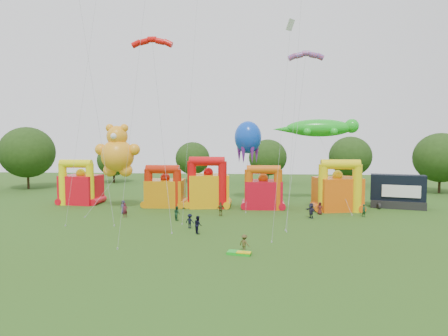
# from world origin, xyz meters

# --- Properties ---
(ground) EXTENTS (160.00, 160.00, 0.00)m
(ground) POSITION_xyz_m (0.00, 0.00, 0.00)
(ground) COLOR #315117
(ground) RESTS_ON ground
(tree_ring) EXTENTS (127.10, 129.23, 12.07)m
(tree_ring) POSITION_xyz_m (-1.22, 0.63, 6.26)
(tree_ring) COLOR #352314
(tree_ring) RESTS_ON ground
(bouncy_castle_0) EXTENTS (5.91, 5.04, 6.76)m
(bouncy_castle_0) POSITION_xyz_m (-20.73, 28.23, 2.56)
(bouncy_castle_0) COLOR red
(bouncy_castle_0) RESTS_ON ground
(bouncy_castle_1) EXTENTS (5.38, 4.34, 6.13)m
(bouncy_castle_1) POSITION_xyz_m (-7.48, 26.88, 2.32)
(bouncy_castle_1) COLOR orange
(bouncy_castle_1) RESTS_ON ground
(bouncy_castle_2) EXTENTS (6.23, 5.32, 7.31)m
(bouncy_castle_2) POSITION_xyz_m (-1.18, 27.02, 2.76)
(bouncy_castle_2) COLOR #E99E0C
(bouncy_castle_2) RESTS_ON ground
(bouncy_castle_3) EXTENTS (5.31, 4.32, 6.18)m
(bouncy_castle_3) POSITION_xyz_m (6.68, 26.51, 2.35)
(bouncy_castle_3) COLOR red
(bouncy_castle_3) RESTS_ON ground
(bouncy_castle_4) EXTENTS (6.66, 5.83, 7.07)m
(bouncy_castle_4) POSITION_xyz_m (16.87, 25.78, 2.67)
(bouncy_castle_4) COLOR #EA5A0C
(bouncy_castle_4) RESTS_ON ground
(stage_trailer) EXTENTS (7.69, 4.60, 4.76)m
(stage_trailer) POSITION_xyz_m (25.74, 28.38, 2.29)
(stage_trailer) COLOR black
(stage_trailer) RESTS_ON ground
(teddy_bear_kite) EXTENTS (6.36, 8.53, 11.96)m
(teddy_bear_kite) POSITION_xyz_m (-13.90, 23.27, 5.96)
(teddy_bear_kite) COLOR orange
(teddy_bear_kite) RESTS_ON ground
(gecko_kite) EXTENTS (12.96, 12.65, 12.90)m
(gecko_kite) POSITION_xyz_m (16.26, 28.51, 6.74)
(gecko_kite) COLOR green
(gecko_kite) RESTS_ON ground
(octopus_kite) EXTENTS (4.20, 12.23, 12.63)m
(octopus_kite) POSITION_xyz_m (4.38, 32.14, 8.68)
(octopus_kite) COLOR blue
(octopus_kite) RESTS_ON ground
(parafoil_kites) EXTENTS (32.85, 11.92, 32.16)m
(parafoil_kites) POSITION_xyz_m (-5.48, 16.23, 13.15)
(parafoil_kites) COLOR red
(parafoil_kites) RESTS_ON ground
(diamond_kites) EXTENTS (27.24, 17.18, 41.40)m
(diamond_kites) POSITION_xyz_m (-1.32, 14.05, 15.47)
(diamond_kites) COLOR red
(diamond_kites) RESTS_ON ground
(folded_kite_bundle) EXTENTS (2.16, 1.40, 0.31)m
(folded_kite_bundle) POSITION_xyz_m (4.29, 3.85, 0.14)
(folded_kite_bundle) COLOR green
(folded_kite_bundle) RESTS_ON ground
(spectator_0) EXTENTS (0.97, 0.76, 1.74)m
(spectator_0) POSITION_xyz_m (-11.70, 21.06, 0.87)
(spectator_0) COLOR #302B48
(spectator_0) RESTS_ON ground
(spectator_1) EXTENTS (0.76, 0.77, 1.80)m
(spectator_1) POSITION_xyz_m (-10.66, 18.67, 0.90)
(spectator_1) COLOR #551824
(spectator_1) RESTS_ON ground
(spectator_2) EXTENTS (1.03, 1.07, 1.74)m
(spectator_2) POSITION_xyz_m (-3.81, 17.29, 0.87)
(spectator_2) COLOR #193F24
(spectator_2) RESTS_ON ground
(spectator_3) EXTENTS (1.18, 0.93, 1.60)m
(spectator_3) POSITION_xyz_m (-1.58, 13.31, 0.80)
(spectator_3) COLOR black
(spectator_3) RESTS_ON ground
(spectator_4) EXTENTS (1.12, 0.82, 1.76)m
(spectator_4) POSITION_xyz_m (1.22, 20.44, 0.88)
(spectator_4) COLOR #48411D
(spectator_4) RESTS_ON ground
(spectator_5) EXTENTS (1.29, 1.83, 1.90)m
(spectator_5) POSITION_xyz_m (12.46, 19.84, 0.95)
(spectator_5) COLOR #28243C
(spectator_5) RESTS_ON ground
(spectator_6) EXTENTS (0.81, 0.54, 1.62)m
(spectator_6) POSITION_xyz_m (13.96, 22.44, 0.81)
(spectator_6) COLOR #4E1916
(spectator_6) RESTS_ON ground
(spectator_7) EXTENTS (0.70, 0.63, 1.61)m
(spectator_7) POSITION_xyz_m (19.24, 21.31, 0.80)
(spectator_7) COLOR #173A1D
(spectator_7) RESTS_ON ground
(spectator_8) EXTENTS (1.02, 1.12, 1.87)m
(spectator_8) POSITION_xyz_m (-0.34, 10.95, 0.93)
(spectator_8) COLOR black
(spectator_8) RESTS_ON ground
(spectator_9) EXTENTS (1.15, 1.05, 1.55)m
(spectator_9) POSITION_xyz_m (4.66, 4.61, 0.78)
(spectator_9) COLOR #483D1C
(spectator_9) RESTS_ON ground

